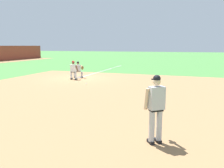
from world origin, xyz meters
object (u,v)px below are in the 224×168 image
(pitcher, at_px, (156,105))
(first_baseman, at_px, (78,69))
(first_base_bag, at_px, (79,77))
(baserunner, at_px, (73,69))
(baseball, at_px, (86,84))

(pitcher, xyz_separation_m, first_baseman, (10.35, 7.73, -0.33))
(first_base_bag, xyz_separation_m, pitcher, (-10.14, -7.59, 1.01))
(baserunner, bearing_deg, baseball, -130.61)
(baseball, height_order, baserunner, baserunner)
(first_base_bag, xyz_separation_m, baseball, (-2.48, -1.85, -0.01))
(first_base_bag, bearing_deg, baseball, -143.30)
(baseball, xyz_separation_m, first_baseman, (2.68, 1.98, 0.69))
(first_base_bag, relative_size, pitcher, 0.20)
(first_base_bag, relative_size, first_baseman, 0.28)
(pitcher, bearing_deg, baserunner, 39.38)
(pitcher, height_order, baserunner, pitcher)
(pitcher, distance_m, first_baseman, 12.92)
(baserunner, bearing_deg, pitcher, -140.62)
(first_base_bag, relative_size, baserunner, 0.26)
(first_baseman, relative_size, baserunner, 0.92)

